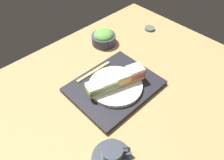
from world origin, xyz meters
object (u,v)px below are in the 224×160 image
(salad_bowl, at_px, (104,37))
(coffee_cup, at_px, (112,154))
(small_sauce_dish, at_px, (150,29))
(chopsticks_pair, at_px, (94,72))
(sandwich_nearmost, at_px, (135,73))
(sandwich_inner_near, at_px, (122,78))
(sandwich_inner_far, at_px, (109,83))
(sandwich_plate, at_px, (115,86))
(sandwich_farmost, at_px, (95,88))

(salad_bowl, bearing_deg, coffee_cup, 50.11)
(coffee_cup, height_order, small_sauce_dish, coffee_cup)
(chopsticks_pair, xyz_separation_m, small_sauce_dish, (-0.50, -0.07, -0.02))
(sandwich_nearmost, height_order, sandwich_inner_near, sandwich_nearmost)
(sandwich_nearmost, distance_m, sandwich_inner_near, 0.06)
(sandwich_nearmost, bearing_deg, sandwich_inner_near, -17.29)
(sandwich_inner_far, bearing_deg, small_sauce_dish, -159.50)
(chopsticks_pair, relative_size, coffee_cup, 1.34)
(sandwich_inner_near, bearing_deg, coffee_cup, 38.62)
(sandwich_nearmost, height_order, salad_bowl, sandwich_nearmost)
(sandwich_nearmost, height_order, coffee_cup, sandwich_nearmost)
(sandwich_plate, relative_size, coffee_cup, 1.64)
(sandwich_plate, relative_size, sandwich_inner_far, 2.79)
(sandwich_inner_far, bearing_deg, salad_bowl, -128.79)
(salad_bowl, bearing_deg, chopsticks_pair, 37.02)
(coffee_cup, bearing_deg, salad_bowl, -129.89)
(sandwich_inner_near, xyz_separation_m, salad_bowl, (-0.17, -0.30, -0.03))
(sandwich_farmost, relative_size, small_sauce_dish, 1.44)
(sandwich_inner_near, bearing_deg, salad_bowl, -119.02)
(sandwich_plate, distance_m, chopsticks_pair, 0.14)
(sandwich_farmost, bearing_deg, chopsticks_pair, -126.98)
(sandwich_nearmost, xyz_separation_m, salad_bowl, (-0.11, -0.32, -0.03))
(sandwich_plate, height_order, small_sauce_dish, sandwich_plate)
(sandwich_nearmost, xyz_separation_m, sandwich_farmost, (0.18, -0.06, -0.01))
(coffee_cup, bearing_deg, small_sauce_dish, -149.70)
(sandwich_inner_far, distance_m, chopsticks_pair, 0.14)
(sandwich_nearmost, bearing_deg, salad_bowl, -108.51)
(sandwich_inner_near, relative_size, small_sauce_dish, 1.47)
(sandwich_plate, xyz_separation_m, sandwich_nearmost, (-0.09, 0.03, 0.04))
(sandwich_nearmost, relative_size, salad_bowl, 0.65)
(salad_bowl, bearing_deg, sandwich_farmost, 42.58)
(sandwich_inner_far, bearing_deg, sandwich_farmost, -17.29)
(sandwich_nearmost, bearing_deg, sandwich_inner_far, -17.29)
(sandwich_nearmost, bearing_deg, sandwich_farmost, -17.29)
(sandwich_nearmost, height_order, chopsticks_pair, sandwich_nearmost)
(small_sauce_dish, bearing_deg, coffee_cup, 30.30)
(sandwich_nearmost, relative_size, sandwich_inner_far, 1.02)
(sandwich_plate, xyz_separation_m, sandwich_inner_far, (0.03, -0.01, 0.03))
(sandwich_farmost, bearing_deg, sandwich_inner_far, 162.71)
(sandwich_farmost, distance_m, chopsticks_pair, 0.14)
(sandwich_inner_near, xyz_separation_m, chopsticks_pair, (0.04, -0.15, -0.04))
(small_sauce_dish, bearing_deg, sandwich_nearmost, 30.19)
(sandwich_inner_near, xyz_separation_m, coffee_cup, (0.26, 0.21, -0.04))
(sandwich_inner_far, xyz_separation_m, sandwich_farmost, (0.06, -0.02, -0.00))
(salad_bowl, xyz_separation_m, small_sauce_dish, (-0.29, 0.09, -0.03))
(sandwich_plate, xyz_separation_m, sandwich_farmost, (0.09, -0.03, 0.03))
(chopsticks_pair, bearing_deg, coffee_cup, 58.19)
(sandwich_inner_near, relative_size, salad_bowl, 0.67)
(sandwich_nearmost, relative_size, small_sauce_dish, 1.42)
(sandwich_farmost, height_order, salad_bowl, sandwich_farmost)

